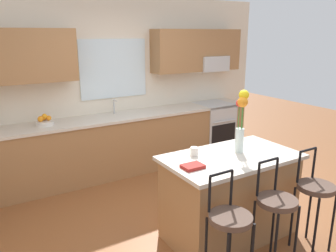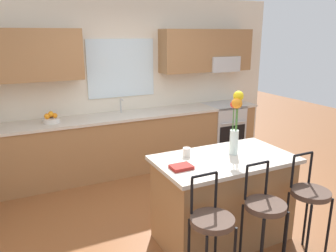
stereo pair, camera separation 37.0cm
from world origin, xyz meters
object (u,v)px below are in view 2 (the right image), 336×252
flower_vase (236,119)px  bar_stool_far (310,198)px  cookbook (181,167)px  bar_stool_near (212,226)px  kitchen_island (223,198)px  mug_ceramic (187,152)px  oven_range (222,129)px  bar_stool_middle (264,211)px  fruit_bowl_oranges (51,119)px

flower_vase → bar_stool_far: bearing=-58.0°
cookbook → bar_stool_far: bearing=-27.1°
bar_stool_near → cookbook: size_ratio=5.21×
bar_stool_near → flower_vase: flower_vase is taller
kitchen_island → mug_ceramic: size_ratio=15.70×
oven_range → bar_stool_far: bar_stool_far is taller
kitchen_island → bar_stool_far: bearing=-48.3°
bar_stool_middle → cookbook: 0.83m
mug_ceramic → bar_stool_near: bearing=-105.0°
oven_range → bar_stool_near: bearing=-126.5°
flower_vase → cookbook: bearing=-171.5°
cookbook → fruit_bowl_oranges: 2.44m
bar_stool_far → cookbook: bearing=152.9°
fruit_bowl_oranges → cookbook: bearing=-69.5°
kitchen_island → oven_range: bearing=55.2°
cookbook → bar_stool_middle: bearing=-46.1°
kitchen_island → fruit_bowl_oranges: (-1.39, 2.22, 0.51)m
oven_range → bar_stool_near: 3.50m
bar_stool_middle → bar_stool_far: size_ratio=1.00×
kitchen_island → cookbook: cookbook is taller
bar_stool_far → cookbook: size_ratio=5.21×
oven_range → cookbook: (-2.06, -2.26, 0.48)m
bar_stool_middle → mug_ceramic: (-0.33, 0.82, 0.33)m
bar_stool_near → cookbook: 0.63m
mug_ceramic → oven_range: bearing=47.0°
kitchen_island → bar_stool_far: size_ratio=1.36×
kitchen_island → flower_vase: flower_vase is taller
bar_stool_far → fruit_bowl_oranges: size_ratio=4.34×
oven_range → mug_ceramic: 2.77m
oven_range → flower_vase: 2.70m
bar_stool_near → cookbook: bearing=88.3°
kitchen_island → flower_vase: (0.14, 0.04, 0.84)m
oven_range → kitchen_island: same height
bar_stool_near → fruit_bowl_oranges: size_ratio=4.34×
mug_ceramic → cookbook: (-0.20, -0.26, -0.03)m
oven_range → fruit_bowl_oranges: fruit_bowl_oranges is taller
kitchen_island → bar_stool_near: size_ratio=1.36×
oven_range → mug_ceramic: bearing=-133.0°
fruit_bowl_oranges → bar_stool_near: bearing=-73.6°
flower_vase → fruit_bowl_oranges: flower_vase is taller
bar_stool_near → mug_ceramic: bearing=75.0°
oven_range → bar_stool_middle: bearing=-118.5°
bar_stool_far → flower_vase: (-0.41, 0.66, 0.66)m
kitchen_island → bar_stool_middle: size_ratio=1.36×
bar_stool_far → cookbook: 1.25m
bar_stool_near → flower_vase: 1.16m
kitchen_island → fruit_bowl_oranges: 2.67m
bar_stool_near → bar_stool_far: size_ratio=1.00×
bar_stool_middle → cookbook: (-0.53, 0.56, 0.30)m
flower_vase → mug_ceramic: 0.60m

